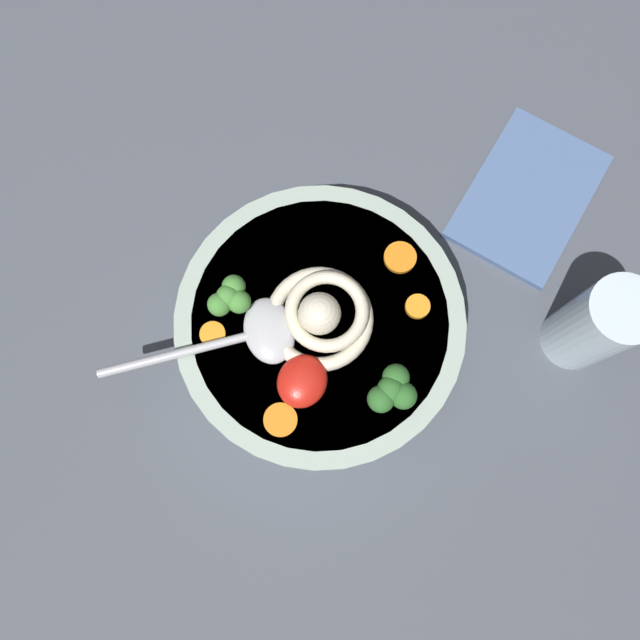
# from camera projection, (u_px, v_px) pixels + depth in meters

# --- Properties ---
(table_slab) EXTENTS (1.19, 1.19, 0.04)m
(table_slab) POSITION_uv_depth(u_px,v_px,m) (306.00, 300.00, 0.65)
(table_slab) COLOR #474C56
(table_slab) RESTS_ON ground
(soup_bowl) EXTENTS (0.26, 0.26, 0.06)m
(soup_bowl) POSITION_uv_depth(u_px,v_px,m) (320.00, 327.00, 0.59)
(soup_bowl) COLOR #9EB2A3
(soup_bowl) RESTS_ON table_slab
(noodle_pile) EXTENTS (0.10, 0.10, 0.04)m
(noodle_pile) POSITION_uv_depth(u_px,v_px,m) (321.00, 315.00, 0.55)
(noodle_pile) COLOR beige
(noodle_pile) RESTS_ON soup_bowl
(soup_spoon) EXTENTS (0.14, 0.15, 0.02)m
(soup_spoon) POSITION_uv_depth(u_px,v_px,m) (254.00, 335.00, 0.55)
(soup_spoon) COLOR #B7B7BC
(soup_spoon) RESTS_ON soup_bowl
(chili_sauce_dollop) EXTENTS (0.05, 0.04, 0.02)m
(chili_sauce_dollop) POSITION_uv_depth(u_px,v_px,m) (302.00, 381.00, 0.54)
(chili_sauce_dollop) COLOR red
(chili_sauce_dollop) RESTS_ON soup_bowl
(broccoli_floret_beside_noodles) EXTENTS (0.04, 0.04, 0.04)m
(broccoli_floret_beside_noodles) POSITION_uv_depth(u_px,v_px,m) (393.00, 390.00, 0.53)
(broccoli_floret_beside_noodles) COLOR #7A9E60
(broccoli_floret_beside_noodles) RESTS_ON soup_bowl
(broccoli_floret_center) EXTENTS (0.04, 0.03, 0.03)m
(broccoli_floret_center) POSITION_uv_depth(u_px,v_px,m) (230.00, 297.00, 0.55)
(broccoli_floret_center) COLOR #7A9E60
(broccoli_floret_center) RESTS_ON soup_bowl
(carrot_slice_left) EXTENTS (0.03, 0.03, 0.00)m
(carrot_slice_left) POSITION_uv_depth(u_px,v_px,m) (280.00, 420.00, 0.54)
(carrot_slice_left) COLOR orange
(carrot_slice_left) RESTS_ON soup_bowl
(carrot_slice_near_spoon) EXTENTS (0.03, 0.03, 0.01)m
(carrot_slice_near_spoon) POSITION_uv_depth(u_px,v_px,m) (400.00, 257.00, 0.57)
(carrot_slice_near_spoon) COLOR orange
(carrot_slice_near_spoon) RESTS_ON soup_bowl
(carrot_slice_far) EXTENTS (0.02, 0.02, 0.01)m
(carrot_slice_far) POSITION_uv_depth(u_px,v_px,m) (418.00, 306.00, 0.56)
(carrot_slice_far) COLOR orange
(carrot_slice_far) RESTS_ON soup_bowl
(carrot_slice_rear) EXTENTS (0.02, 0.02, 0.00)m
(carrot_slice_rear) POSITION_uv_depth(u_px,v_px,m) (213.00, 334.00, 0.56)
(carrot_slice_rear) COLOR orange
(carrot_slice_rear) RESTS_ON soup_bowl
(drinking_glass) EXTENTS (0.06, 0.06, 0.12)m
(drinking_glass) POSITION_uv_depth(u_px,v_px,m) (596.00, 325.00, 0.56)
(drinking_glass) COLOR silver
(drinking_glass) RESTS_ON table_slab
(folded_napkin) EXTENTS (0.18, 0.13, 0.01)m
(folded_napkin) POSITION_uv_depth(u_px,v_px,m) (528.00, 196.00, 0.65)
(folded_napkin) COLOR #4C6693
(folded_napkin) RESTS_ON table_slab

